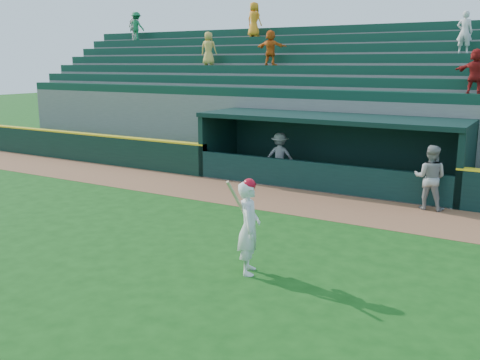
% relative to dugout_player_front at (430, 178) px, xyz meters
% --- Properties ---
extents(ground, '(120.00, 120.00, 0.00)m').
position_rel_dugout_player_front_xyz_m(ground, '(-3.86, -6.08, -0.96)').
color(ground, '#134611').
rests_on(ground, ground).
extents(warning_track, '(40.00, 3.00, 0.01)m').
position_rel_dugout_player_front_xyz_m(warning_track, '(-3.86, -1.18, -0.96)').
color(warning_track, brown).
rests_on(warning_track, ground).
extents(field_wall_left, '(15.50, 0.30, 1.20)m').
position_rel_dugout_player_front_xyz_m(field_wall_left, '(-16.11, 0.47, -0.36)').
color(field_wall_left, black).
rests_on(field_wall_left, ground).
extents(wall_stripe_left, '(15.50, 0.32, 0.06)m').
position_rel_dugout_player_front_xyz_m(wall_stripe_left, '(-16.11, 0.47, 0.27)').
color(wall_stripe_left, yellow).
rests_on(wall_stripe_left, field_wall_left).
extents(dugout_player_front, '(0.96, 0.76, 1.93)m').
position_rel_dugout_player_front_xyz_m(dugout_player_front, '(0.00, 0.00, 0.00)').
color(dugout_player_front, '#969692').
rests_on(dugout_player_front, ground).
extents(dugout_player_inside, '(1.28, 1.03, 1.74)m').
position_rel_dugout_player_front_xyz_m(dugout_player_inside, '(-5.75, 1.60, -0.10)').
color(dugout_player_inside, '#A9A9A3').
rests_on(dugout_player_inside, ground).
extents(dugout, '(9.40, 2.80, 2.46)m').
position_rel_dugout_player_front_xyz_m(dugout, '(-3.86, 1.92, 0.39)').
color(dugout, slate).
rests_on(dugout, ground).
extents(stands, '(34.50, 6.25, 7.61)m').
position_rel_dugout_player_front_xyz_m(stands, '(-3.87, 6.49, 1.43)').
color(stands, slate).
rests_on(stands, ground).
extents(batter_at_plate, '(0.73, 0.90, 2.02)m').
position_rel_dugout_player_front_xyz_m(batter_at_plate, '(-2.13, -7.02, 0.04)').
color(batter_at_plate, white).
rests_on(batter_at_plate, ground).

